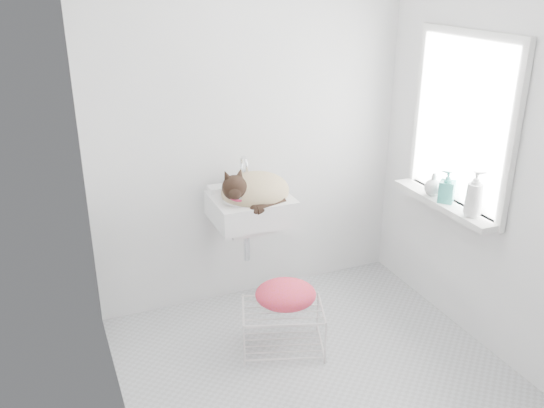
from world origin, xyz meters
name	(u,v)px	position (x,y,z in m)	size (l,w,h in m)	color
floor	(313,367)	(0.00, 0.00, 0.00)	(2.20, 2.00, 0.02)	#B1B4B8
back_wall	(251,125)	(0.00, 1.00, 1.25)	(2.20, 0.02, 2.50)	white
right_wall	(486,147)	(1.10, 0.00, 1.25)	(0.02, 2.00, 2.50)	white
left_wall	(102,201)	(-1.10, 0.00, 1.25)	(0.02, 2.00, 2.50)	white
window_glass	(464,123)	(1.09, 0.20, 1.35)	(0.01, 0.80, 1.00)	white
window_frame	(462,123)	(1.07, 0.20, 1.35)	(0.04, 0.90, 1.10)	white
windowsill	(444,203)	(1.01, 0.20, 0.83)	(0.16, 0.88, 0.04)	white
sink	(251,196)	(-0.11, 0.74, 0.85)	(0.50, 0.44, 0.20)	white
faucet	(241,168)	(-0.11, 0.92, 0.99)	(0.18, 0.13, 0.18)	silver
cat	(253,191)	(-0.09, 0.72, 0.89)	(0.47, 0.38, 0.29)	tan
wire_rack	(283,327)	(-0.09, 0.25, 0.15)	(0.49, 0.34, 0.29)	silver
towel	(286,302)	(-0.06, 0.26, 0.32)	(0.38, 0.27, 0.16)	#CB3600
bottle_a	(471,216)	(1.00, -0.07, 0.85)	(0.09, 0.09, 0.24)	white
bottle_b	(445,202)	(1.00, 0.18, 0.85)	(0.09, 0.09, 0.21)	teal
bottle_c	(432,195)	(1.00, 0.31, 0.85)	(0.12, 0.12, 0.15)	silver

